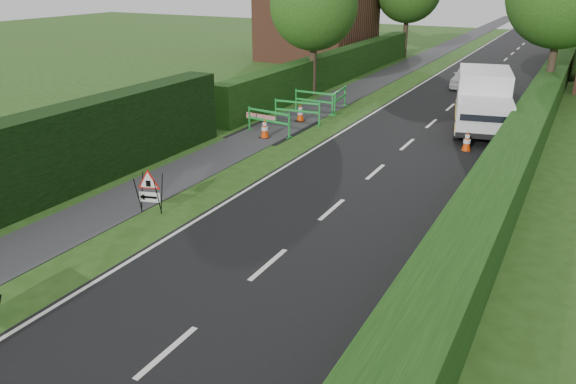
% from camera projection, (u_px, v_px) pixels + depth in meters
% --- Properties ---
extents(ground, '(120.00, 120.00, 0.00)m').
position_uv_depth(ground, '(152.00, 259.00, 12.81)').
color(ground, '#264614').
rests_on(ground, ground).
extents(road_surface, '(6.00, 90.00, 0.02)m').
position_uv_depth(road_surface, '(503.00, 61.00, 40.43)').
color(road_surface, black).
rests_on(road_surface, ground).
extents(footpath, '(2.00, 90.00, 0.02)m').
position_uv_depth(footpath, '(428.00, 56.00, 42.83)').
color(footpath, '#2D2D30').
rests_on(footpath, ground).
extents(hedge_west_near, '(1.10, 18.00, 2.50)m').
position_uv_depth(hedge_west_near, '(7.00, 217.00, 15.00)').
color(hedge_west_near, black).
rests_on(hedge_west_near, ground).
extents(hedge_west_far, '(1.00, 24.00, 1.80)m').
position_uv_depth(hedge_west_far, '(336.00, 82.00, 33.05)').
color(hedge_west_far, '#14380F').
rests_on(hedge_west_far, ground).
extents(hedge_east, '(1.20, 50.00, 1.50)m').
position_uv_depth(hedge_east, '(534.00, 130.00, 23.09)').
color(hedge_east, '#14380F').
rests_on(hedge_east, ground).
extents(house_west, '(7.50, 7.40, 7.88)m').
position_uv_depth(house_west, '(318.00, 18.00, 40.73)').
color(house_west, brown).
rests_on(house_west, ground).
extents(tree_nw, '(4.40, 4.40, 6.70)m').
position_uv_depth(tree_nw, '(314.00, 6.00, 27.94)').
color(tree_nw, '#2D2116').
rests_on(tree_nw, ground).
extents(triangle_sign, '(0.89, 0.89, 1.05)m').
position_uv_depth(triangle_sign, '(148.00, 188.00, 14.96)').
color(triangle_sign, black).
rests_on(triangle_sign, ground).
extents(works_van, '(3.02, 5.45, 2.35)m').
position_uv_depth(works_van, '(483.00, 100.00, 22.66)').
color(works_van, silver).
rests_on(works_van, ground).
extents(traffic_cone_0, '(0.38, 0.38, 0.79)m').
position_uv_depth(traffic_cone_0, '(467.00, 141.00, 20.27)').
color(traffic_cone_0, black).
rests_on(traffic_cone_0, ground).
extents(traffic_cone_1, '(0.38, 0.38, 0.79)m').
position_uv_depth(traffic_cone_1, '(501.00, 130.00, 21.61)').
color(traffic_cone_1, black).
rests_on(traffic_cone_1, ground).
extents(traffic_cone_2, '(0.38, 0.38, 0.79)m').
position_uv_depth(traffic_cone_2, '(497.00, 116.00, 23.65)').
color(traffic_cone_2, black).
rests_on(traffic_cone_2, ground).
extents(traffic_cone_3, '(0.38, 0.38, 0.79)m').
position_uv_depth(traffic_cone_3, '(265.00, 128.00, 21.88)').
color(traffic_cone_3, black).
rests_on(traffic_cone_3, ground).
extents(traffic_cone_4, '(0.38, 0.38, 0.79)m').
position_uv_depth(traffic_cone_4, '(300.00, 113.00, 24.29)').
color(traffic_cone_4, black).
rests_on(traffic_cone_4, ground).
extents(ped_barrier_0, '(2.09, 0.61, 1.00)m').
position_uv_depth(ped_barrier_0, '(269.00, 119.00, 22.30)').
color(ped_barrier_0, green).
rests_on(ped_barrier_0, ground).
extents(ped_barrier_1, '(2.09, 0.56, 1.00)m').
position_uv_depth(ped_barrier_1, '(297.00, 109.00, 23.89)').
color(ped_barrier_1, green).
rests_on(ped_barrier_1, ground).
extents(ped_barrier_2, '(2.07, 0.39, 1.00)m').
position_uv_depth(ped_barrier_2, '(315.00, 99.00, 25.72)').
color(ped_barrier_2, green).
rests_on(ped_barrier_2, ground).
extents(ped_barrier_3, '(0.57, 2.09, 1.00)m').
position_uv_depth(ped_barrier_3, '(339.00, 97.00, 26.11)').
color(ped_barrier_3, green).
rests_on(ped_barrier_3, ground).
extents(redwhite_plank, '(1.50, 0.20, 0.25)m').
position_uv_depth(redwhite_plank, '(261.00, 128.00, 23.45)').
color(redwhite_plank, red).
rests_on(redwhite_plank, ground).
extents(hatchback_car, '(1.53, 3.70, 1.25)m').
position_uv_depth(hatchback_car, '(468.00, 76.00, 31.36)').
color(hatchback_car, silver).
rests_on(hatchback_car, ground).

